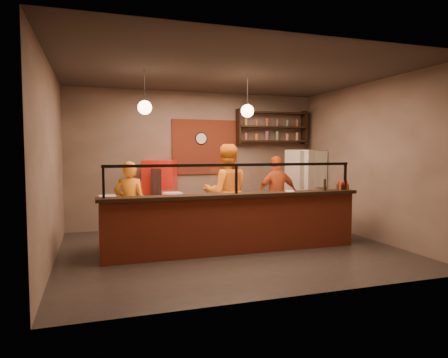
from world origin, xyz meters
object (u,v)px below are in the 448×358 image
object	(u,v)px
pizza_dough	(247,199)
condiment_caddy	(343,187)
cook_mid	(226,192)
red_cooler	(160,195)
fridge	(306,187)
wall_clock	(201,139)
cook_right	(277,194)
pepper_mill	(325,185)
cook_left	(130,204)

from	to	relation	value
pizza_dough	condiment_caddy	distance (m)	1.89
cook_mid	red_cooler	bearing A→B (deg)	-43.14
fridge	wall_clock	bearing A→B (deg)	143.22
wall_clock	cook_mid	world-z (taller)	wall_clock
cook_mid	cook_right	world-z (taller)	cook_mid
wall_clock	red_cooler	bearing A→B (deg)	-163.52
cook_mid	pepper_mill	world-z (taller)	cook_mid
wall_clock	condiment_caddy	distance (m)	3.57
pepper_mill	condiment_caddy	bearing A→B (deg)	8.81
fridge	pepper_mill	size ratio (longest dim) A/B	8.46
condiment_caddy	pepper_mill	size ratio (longest dim) A/B	0.83
wall_clock	pepper_mill	bearing A→B (deg)	-59.11
cook_mid	red_cooler	xyz separation A→B (m)	(-1.13, 1.36, -0.17)
wall_clock	pepper_mill	distance (m)	3.37
condiment_caddy	fridge	bearing A→B (deg)	79.24
fridge	condiment_caddy	xyz separation A→B (m)	(-0.40, -2.10, 0.19)
pizza_dough	wall_clock	bearing A→B (deg)	96.38
fridge	cook_left	bearing A→B (deg)	170.35
wall_clock	pizza_dough	size ratio (longest dim) A/B	0.55
wall_clock	cook_mid	xyz separation A→B (m)	(0.08, -1.67, -1.13)
pepper_mill	fridge	bearing A→B (deg)	68.92
cook_mid	pepper_mill	xyz separation A→B (m)	(1.58, -1.11, 0.20)
wall_clock	red_cooler	world-z (taller)	wall_clock
red_cooler	condiment_caddy	world-z (taller)	red_cooler
pizza_dough	pepper_mill	distance (m)	1.49
cook_right	cook_left	bearing A→B (deg)	4.56
cook_mid	fridge	world-z (taller)	cook_mid
fridge	red_cooler	distance (m)	3.56
cook_mid	pizza_dough	distance (m)	0.69
cook_mid	fridge	bearing A→B (deg)	-149.10
cook_mid	pepper_mill	distance (m)	1.94
cook_left	fridge	bearing A→B (deg)	-148.28
pizza_dough	condiment_caddy	bearing A→B (deg)	-11.53
cook_left	pepper_mill	size ratio (longest dim) A/B	7.45
cook_right	condiment_caddy	xyz separation A→B (m)	(0.69, -1.45, 0.26)
cook_left	cook_right	distance (m)	3.26
cook_left	cook_right	size ratio (longest dim) A/B	0.95
cook_right	pizza_dough	distance (m)	1.57
red_cooler	pizza_dough	bearing A→B (deg)	-35.63
red_cooler	fridge	bearing A→B (deg)	16.71
red_cooler	cook_mid	bearing A→B (deg)	-28.85
cook_mid	cook_right	size ratio (longest dim) A/B	1.15
pepper_mill	cook_mid	bearing A→B (deg)	144.98
cook_right	fridge	bearing A→B (deg)	-151.23
cook_left	cook_right	xyz separation A→B (m)	(3.24, 0.38, 0.04)
pizza_dough	pepper_mill	bearing A→B (deg)	-17.53
cook_right	red_cooler	distance (m)	2.64
cook_left	cook_mid	size ratio (longest dim) A/B	0.83
fridge	condiment_caddy	world-z (taller)	fridge
fridge	red_cooler	bearing A→B (deg)	152.09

